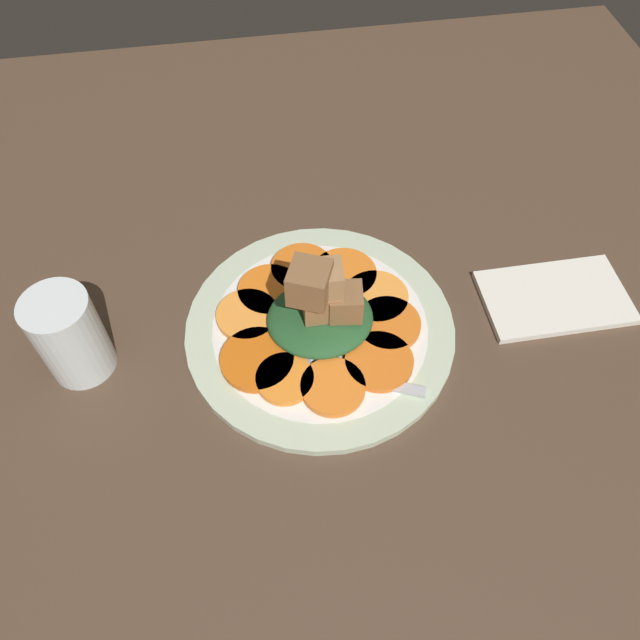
{
  "coord_description": "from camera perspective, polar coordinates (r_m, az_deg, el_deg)",
  "views": [
    {
      "loc": [
        -6.29,
        -38.2,
        57.96
      ],
      "look_at": [
        0.0,
        0.0,
        4.1
      ],
      "focal_mm": 35.0,
      "sensor_mm": 36.0,
      "label": 1
    }
  ],
  "objects": [
    {
      "name": "table_slab",
      "position": [
        0.69,
        -0.0,
        -1.51
      ],
      "size": [
        120.0,
        120.0,
        2.0
      ],
      "primitive_type": "cube",
      "color": "#4C3828",
      "rests_on": "ground"
    },
    {
      "name": "plate",
      "position": [
        0.68,
        -0.0,
        -0.78
      ],
      "size": [
        29.1,
        29.1,
        1.05
      ],
      "color": "beige",
      "rests_on": "table_slab"
    },
    {
      "name": "carrot_slice_0",
      "position": [
        0.63,
        1.45,
        -6.1
      ],
      "size": [
        6.56,
        6.56,
        0.8
      ],
      "primitive_type": "cylinder",
      "color": "orange",
      "rests_on": "plate"
    },
    {
      "name": "carrot_slice_1",
      "position": [
        0.64,
        5.42,
        -3.79
      ],
      "size": [
        7.09,
        7.09,
        0.8
      ],
      "primitive_type": "cylinder",
      "color": "orange",
      "rests_on": "plate"
    },
    {
      "name": "carrot_slice_2",
      "position": [
        0.67,
        6.24,
        -0.35
      ],
      "size": [
        7.0,
        7.0,
        0.8
      ],
      "primitive_type": "cylinder",
      "color": "orange",
      "rests_on": "plate"
    },
    {
      "name": "carrot_slice_3",
      "position": [
        0.69,
        5.12,
        2.08
      ],
      "size": [
        7.19,
        7.19,
        0.8
      ],
      "primitive_type": "cylinder",
      "color": "#F99539",
      "rests_on": "plate"
    },
    {
      "name": "carrot_slice_4",
      "position": [
        0.71,
        2.21,
        4.2
      ],
      "size": [
        7.4,
        7.4,
        0.8
      ],
      "primitive_type": "cylinder",
      "color": "orange",
      "rests_on": "plate"
    },
    {
      "name": "carrot_slice_5",
      "position": [
        0.72,
        -1.66,
        4.76
      ],
      "size": [
        7.1,
        7.1,
        0.8
      ],
      "primitive_type": "cylinder",
      "color": "orange",
      "rests_on": "plate"
    },
    {
      "name": "carrot_slice_6",
      "position": [
        0.7,
        -4.63,
        2.71
      ],
      "size": [
        7.09,
        7.09,
        0.8
      ],
      "primitive_type": "cylinder",
      "color": "orange",
      "rests_on": "plate"
    },
    {
      "name": "carrot_slice_7",
      "position": [
        0.68,
        -6.66,
        0.44
      ],
      "size": [
        6.75,
        6.75,
        0.8
      ],
      "primitive_type": "cylinder",
      "color": "orange",
      "rests_on": "plate"
    },
    {
      "name": "carrot_slice_8",
      "position": [
        0.65,
        -5.77,
        -3.59
      ],
      "size": [
        7.68,
        7.68,
        0.8
      ],
      "primitive_type": "cylinder",
      "color": "#D56014",
      "rests_on": "plate"
    },
    {
      "name": "carrot_slice_9",
      "position": [
        0.63,
        -3.24,
        -5.39
      ],
      "size": [
        5.91,
        5.91,
        0.8
      ],
      "primitive_type": "cylinder",
      "color": "orange",
      "rests_on": "plate"
    },
    {
      "name": "center_pile",
      "position": [
        0.64,
        0.13,
        1.04
      ],
      "size": [
        11.34,
        10.2,
        10.33
      ],
      "color": "#235128",
      "rests_on": "plate"
    },
    {
      "name": "fork",
      "position": [
        0.64,
        1.05,
        -4.82
      ],
      "size": [
        17.54,
        8.86,
        0.4
      ],
      "rotation": [
        0.0,
        0.0,
        -0.41
      ],
      "color": "#B2B2B7",
      "rests_on": "plate"
    },
    {
      "name": "water_glass",
      "position": [
        0.66,
        -21.92,
        -1.3
      ],
      "size": [
        6.66,
        6.66,
        10.21
      ],
      "color": "silver",
      "rests_on": "table_slab"
    },
    {
      "name": "napkin",
      "position": [
        0.75,
        20.68,
        1.84
      ],
      "size": [
        16.19,
        9.71,
        0.8
      ],
      "color": "silver",
      "rests_on": "table_slab"
    }
  ]
}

